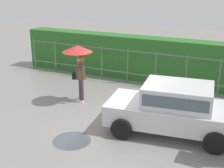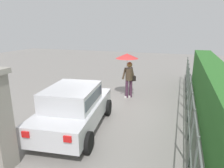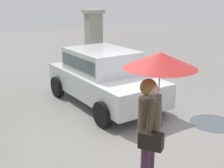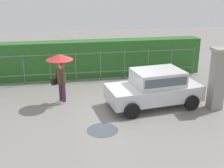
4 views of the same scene
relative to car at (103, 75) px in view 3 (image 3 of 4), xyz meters
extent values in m
plane|color=gray|center=(-1.77, 0.26, -0.80)|extent=(40.00, 40.00, 0.00)
cube|color=silver|center=(-0.06, -0.01, -0.22)|extent=(3.89, 2.12, 0.60)
cube|color=silver|center=(0.09, 0.01, 0.38)|extent=(2.08, 1.68, 0.60)
cube|color=#4C5B66|center=(0.09, 0.01, 0.40)|extent=(1.93, 1.68, 0.33)
cylinder|color=black|center=(-1.19, -1.01, -0.50)|extent=(0.62, 0.26, 0.60)
cylinder|color=black|center=(-1.41, 0.66, -0.50)|extent=(0.62, 0.26, 0.60)
cylinder|color=black|center=(1.29, -0.67, -0.50)|extent=(0.62, 0.26, 0.60)
cylinder|color=black|center=(1.07, 0.99, -0.50)|extent=(0.62, 0.26, 0.60)
cube|color=red|center=(1.86, -0.30, -0.07)|extent=(0.09, 0.21, 0.16)
cube|color=red|center=(1.71, 0.79, -0.07)|extent=(0.09, 0.21, 0.16)
cylinder|color=#47283D|center=(-3.60, 0.83, -0.37)|extent=(0.15, 0.15, 0.86)
cylinder|color=#47283D|center=(-3.72, 0.98, -0.37)|extent=(0.15, 0.15, 0.86)
cylinder|color=#473828|center=(-3.66, 0.91, 0.35)|extent=(0.34, 0.34, 0.58)
sphere|color=#DBAD89|center=(-3.66, 0.91, 0.78)|extent=(0.22, 0.22, 0.22)
sphere|color=olive|center=(-3.63, 0.92, 0.80)|extent=(0.25, 0.25, 0.25)
cylinder|color=#473828|center=(-3.58, 0.68, 0.37)|extent=(0.21, 0.23, 0.56)
cylinder|color=#473828|center=(-3.86, 1.03, 0.37)|extent=(0.21, 0.23, 0.56)
cylinder|color=#B2B2B7|center=(-3.69, 0.78, 0.69)|extent=(0.02, 0.02, 0.77)
cone|color=red|center=(-3.69, 0.78, 1.19)|extent=(1.05, 1.05, 0.23)
cube|color=black|center=(-3.91, 1.03, 0.11)|extent=(0.37, 0.34, 0.24)
cube|color=gray|center=(2.26, -0.67, 0.35)|extent=(0.48, 0.48, 2.30)
cube|color=#9E998E|center=(2.26, -0.67, 1.56)|extent=(0.60, 0.60, 0.12)
cylinder|color=#4C545B|center=(-2.38, -1.73, -0.80)|extent=(1.07, 1.07, 0.00)
camera|label=1|loc=(1.92, -8.05, 3.48)|focal=49.07mm
camera|label=2|loc=(5.38, 3.15, 2.46)|focal=32.44mm
camera|label=3|loc=(-7.01, 3.15, 2.05)|focal=47.18mm
camera|label=4|loc=(-3.57, -10.31, 3.89)|focal=46.14mm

